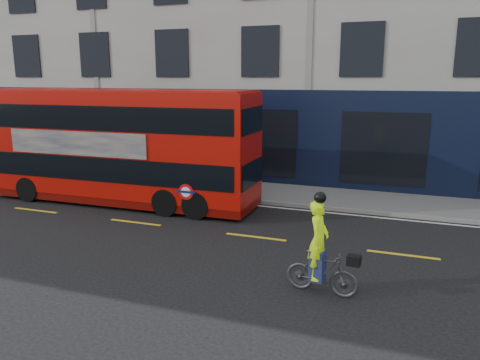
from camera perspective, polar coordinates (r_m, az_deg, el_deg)
The scene contains 8 objects.
ground at distance 12.19m, azimuth -0.30°, elevation -9.17°, with size 120.00×120.00×0.00m, color black.
pavement at distance 18.12m, azimuth 6.91°, elevation -1.82°, with size 60.00×3.00×0.12m, color slate.
kerb at distance 16.71m, azimuth 5.72°, elevation -2.99°, with size 60.00×0.12×0.13m, color gray.
building_terrace at distance 24.08m, azimuth 11.17°, elevation 19.35°, with size 50.00×10.07×15.00m.
road_edge_line at distance 16.44m, azimuth 5.45°, elevation -3.46°, with size 58.00×0.10×0.01m, color silver.
lane_dashes at distance 13.51m, azimuth 1.95°, elevation -6.95°, with size 58.00×0.12×0.01m, color gold, non-canonical shape.
bus at distance 17.32m, azimuth -14.48°, elevation 4.07°, with size 10.16×2.48×4.07m.
cyclist at distance 10.05m, azimuth 9.81°, elevation -9.53°, with size 1.58×0.65×2.21m.
Camera 1 is at (3.97, -10.62, 4.48)m, focal length 35.00 mm.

